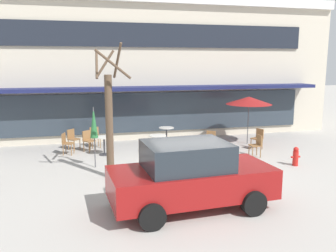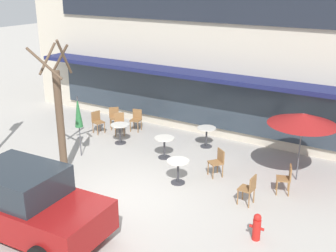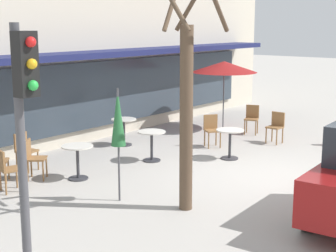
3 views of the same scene
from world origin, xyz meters
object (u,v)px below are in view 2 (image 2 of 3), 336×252
Objects in this scene: cafe_table_streetside at (164,144)px; cafe_table_mid_patio at (120,130)px; patio_umbrella_cream_folded at (303,119)px; cafe_chair_5 at (119,122)px; cafe_chair_2 at (114,116)px; fire_hydrant at (257,227)px; cafe_chair_1 at (136,118)px; parked_sedan at (24,202)px; cafe_table_near_wall at (178,168)px; street_tree at (59,115)px; cafe_chair_6 at (249,188)px; cafe_chair_4 at (97,120)px; cafe_chair_3 at (286,177)px; cafe_chair_0 at (218,161)px; cafe_table_by_tree at (206,134)px; patio_umbrella_green_folded at (78,112)px.

cafe_table_mid_patio is at bearing 172.56° from cafe_table_streetside.
cafe_chair_5 is (-7.25, 0.30, -1.50)m from patio_umbrella_cream_folded.
cafe_chair_2 is 9.15m from fire_hydrant.
parked_sedan is (2.06, -7.52, 0.35)m from cafe_chair_1.
cafe_table_near_wall is 1.98m from cafe_table_streetside.
cafe_chair_6 is at bearing 11.28° from street_tree.
cafe_chair_4 is (-8.13, -0.01, -1.50)m from patio_umbrella_cream_folded.
cafe_chair_2 is 1.00× the size of cafe_chair_3.
cafe_table_mid_patio is at bearing 106.30° from parked_sedan.
cafe_chair_6 is at bearing -2.32° from cafe_table_near_wall.
cafe_chair_0 is (2.21, -0.32, 0.01)m from cafe_table_streetside.
parked_sedan is (-2.63, -5.42, 0.35)m from cafe_chair_0.
cafe_table_near_wall and cafe_table_by_tree have the same top height.
cafe_table_by_tree is 0.18× the size of parked_sedan.
patio_umbrella_green_folded is at bearing 167.49° from fire_hydrant.
patio_umbrella_cream_folded is 2.47× the size of cafe_chair_4.
patio_umbrella_green_folded is 1.40m from street_tree.
cafe_table_streetside is at bearing -170.58° from patio_umbrella_cream_folded.
cafe_table_mid_patio is 1.56m from cafe_chair_4.
cafe_chair_1 is (-2.48, 1.78, 0.01)m from cafe_table_streetside.
patio_umbrella_green_folded is at bearing -151.79° from cafe_table_streetside.
cafe_chair_4 is (-5.89, 1.04, 0.00)m from cafe_chair_0.
cafe_chair_0 is at bearing -8.14° from cafe_table_streetside.
cafe_chair_3 is 1.00× the size of cafe_chair_4.
cafe_table_streetside is at bearing -115.10° from cafe_table_by_tree.
cafe_chair_4 is at bearing 155.58° from fire_hydrant.
cafe_chair_5 is 0.20× the size of street_tree.
fire_hydrant is (3.72, -4.69, -0.16)m from cafe_table_by_tree.
cafe_table_near_wall is 1.00× the size of cafe_table_by_tree.
patio_umbrella_cream_folded is at bearing 87.82° from cafe_chair_3.
patio_umbrella_cream_folded is at bearing -8.55° from cafe_chair_1.
patio_umbrella_cream_folded is at bearing -14.66° from cafe_table_by_tree.
cafe_chair_0 reaches higher than cafe_table_streetside.
cafe_table_near_wall is 4.69m from parked_sedan.
cafe_chair_2 is 7.87m from parked_sedan.
street_tree reaches higher than fire_hydrant.
cafe_chair_1 is 1.00× the size of cafe_chair_3.
cafe_chair_1 is (-3.28, 0.09, 0.01)m from cafe_table_by_tree.
cafe_chair_2 is (-4.83, 2.95, 0.01)m from cafe_table_near_wall.
cafe_table_streetside is 0.17× the size of street_tree.
patio_umbrella_cream_folded is 2.80m from cafe_chair_6.
cafe_table_mid_patio is (-2.18, 0.28, 0.00)m from cafe_table_streetside.
cafe_table_streetside is at bearing 175.63° from cafe_chair_3.
cafe_table_by_tree is 7.54m from parked_sedan.
cafe_table_mid_patio is 0.85× the size of cafe_chair_6.
cafe_table_by_tree and cafe_table_mid_patio have the same top height.
cafe_table_by_tree is (-0.59, 3.12, 0.00)m from cafe_table_near_wall.
cafe_chair_3 is at bearing 8.66° from patio_umbrella_green_folded.
patio_umbrella_green_folded reaches higher than parked_sedan.
cafe_chair_0 is at bearing -54.92° from cafe_table_by_tree.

